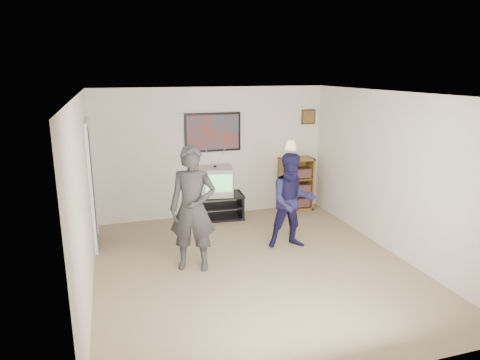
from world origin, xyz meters
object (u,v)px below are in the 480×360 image
media_stand (218,206)px  person_short (292,201)px  person_tall (193,209)px  bookshelf (296,184)px  crt_television (215,181)px

media_stand → person_short: size_ratio=0.65×
person_tall → person_short: 1.70m
person_tall → person_short: size_ratio=1.17×
person_tall → media_stand: bearing=86.4°
media_stand → bookshelf: bearing=6.0°
media_stand → bookshelf: bookshelf is taller
person_short → crt_television: bearing=124.2°
bookshelf → crt_television: bearing=-178.3°
crt_television → media_stand: bearing=10.0°
person_tall → person_short: (1.66, 0.30, -0.13)m
media_stand → person_short: 1.94m
media_stand → bookshelf: size_ratio=0.92×
bookshelf → person_tall: size_ratio=0.60×
crt_television → person_short: 1.89m
media_stand → person_tall: (-0.86, -1.99, 0.66)m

